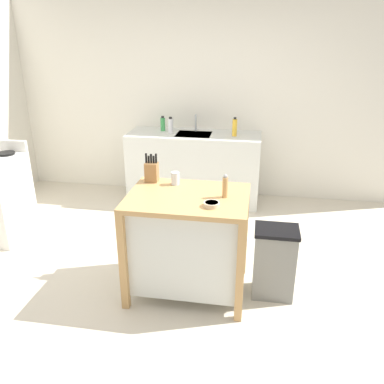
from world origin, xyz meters
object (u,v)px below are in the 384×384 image
(drinking_cup, at_px, (175,178))
(bottle_hand_soap, at_px, (171,125))
(kitchen_island, at_px, (188,238))
(knife_block, at_px, (152,171))
(bottle_spray_cleaner, at_px, (163,124))
(trash_bin, at_px, (274,262))
(sink_faucet, at_px, (196,123))
(bowl_stoneware_deep, at_px, (212,204))
(pepper_grinder, at_px, (225,186))
(bottle_dish_soap, at_px, (235,127))

(drinking_cup, height_order, bottle_hand_soap, bottle_hand_soap)
(kitchen_island, bearing_deg, knife_block, 144.01)
(bottle_spray_cleaner, bearing_deg, trash_bin, -54.90)
(knife_block, bearing_deg, sink_faucet, 87.27)
(knife_block, bearing_deg, kitchen_island, -35.99)
(bowl_stoneware_deep, relative_size, bottle_spray_cleaner, 0.64)
(bowl_stoneware_deep, xyz_separation_m, trash_bin, (0.52, 0.23, -0.60))
(knife_block, distance_m, bottle_hand_soap, 1.76)
(drinking_cup, height_order, pepper_grinder, pepper_grinder)
(sink_faucet, relative_size, bottle_hand_soap, 1.08)
(bowl_stoneware_deep, bearing_deg, knife_block, 142.44)
(drinking_cup, distance_m, pepper_grinder, 0.50)
(knife_block, distance_m, pepper_grinder, 0.71)
(trash_bin, distance_m, bottle_dish_soap, 2.11)
(trash_bin, bearing_deg, sink_faucet, 115.72)
(knife_block, height_order, bowl_stoneware_deep, knife_block)
(drinking_cup, relative_size, sink_faucet, 0.51)
(bottle_dish_soap, bearing_deg, bowl_stoneware_deep, -90.59)
(drinking_cup, height_order, trash_bin, drinking_cup)
(kitchen_island, relative_size, sink_faucet, 4.45)
(kitchen_island, height_order, bottle_hand_soap, bottle_hand_soap)
(trash_bin, bearing_deg, knife_block, 168.63)
(kitchen_island, height_order, sink_faucet, sink_faucet)
(bowl_stoneware_deep, height_order, bottle_spray_cleaner, bottle_spray_cleaner)
(bowl_stoneware_deep, height_order, sink_faucet, sink_faucet)
(trash_bin, bearing_deg, bottle_dish_soap, 104.38)
(kitchen_island, height_order, pepper_grinder, pepper_grinder)
(drinking_cup, relative_size, pepper_grinder, 0.58)
(pepper_grinder, height_order, sink_faucet, sink_faucet)
(drinking_cup, bearing_deg, kitchen_island, -56.55)
(kitchen_island, height_order, trash_bin, kitchen_island)
(trash_bin, relative_size, sink_faucet, 2.86)
(bowl_stoneware_deep, relative_size, drinking_cup, 1.11)
(bowl_stoneware_deep, xyz_separation_m, sink_faucet, (-0.50, 2.33, 0.10))
(trash_bin, bearing_deg, pepper_grinder, -175.80)
(bowl_stoneware_deep, bearing_deg, sink_faucet, 102.02)
(kitchen_island, xyz_separation_m, bottle_hand_soap, (-0.59, 2.02, 0.50))
(kitchen_island, relative_size, trash_bin, 1.56)
(bottle_spray_cleaner, bearing_deg, pepper_grinder, -64.19)
(knife_block, bearing_deg, bowl_stoneware_deep, -37.56)
(bowl_stoneware_deep, xyz_separation_m, drinking_cup, (-0.36, 0.41, 0.04))
(sink_faucet, bearing_deg, pepper_grinder, -74.85)
(kitchen_island, height_order, bowl_stoneware_deep, bowl_stoneware_deep)
(kitchen_island, bearing_deg, bottle_hand_soap, 106.27)
(trash_bin, relative_size, bottle_dish_soap, 2.67)
(bottle_hand_soap, bearing_deg, bottle_dish_soap, -3.15)
(knife_block, xyz_separation_m, pepper_grinder, (0.67, -0.25, -0.00))
(trash_bin, height_order, bottle_dish_soap, bottle_dish_soap)
(bowl_stoneware_deep, relative_size, trash_bin, 0.20)
(bottle_dish_soap, height_order, bottle_spray_cleaner, bottle_dish_soap)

